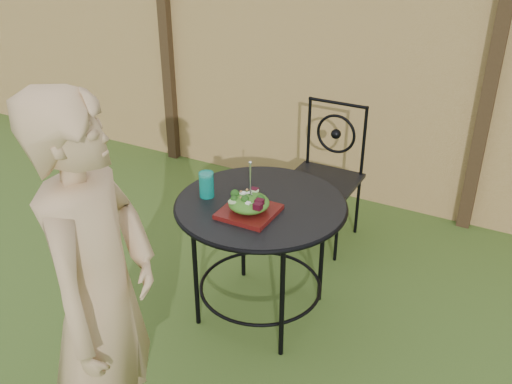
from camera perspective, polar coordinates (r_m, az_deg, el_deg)
ground at (r=3.26m, az=-11.57°, el=-14.84°), size 60.00×60.00×0.00m
fence at (r=4.47m, az=5.39°, el=11.68°), size 8.00×0.12×1.90m
patio_table at (r=3.08m, az=0.48°, el=-3.32°), size 0.92×0.92×0.72m
patio_chair at (r=3.89m, az=6.97°, el=2.08°), size 0.46×0.46×0.95m
diner at (r=2.23m, az=-15.14°, el=-10.51°), size 0.56×0.70×1.66m
salad_plate at (r=2.90m, az=-0.71°, el=-1.98°), size 0.27×0.27×0.02m
salad at (r=2.88m, az=-0.72°, el=-1.09°), size 0.21×0.21×0.08m
fork at (r=2.81m, az=-0.56°, el=1.19°), size 0.01×0.01×0.18m
drinking_glass at (r=3.06m, az=-4.97°, el=0.74°), size 0.08×0.08×0.14m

